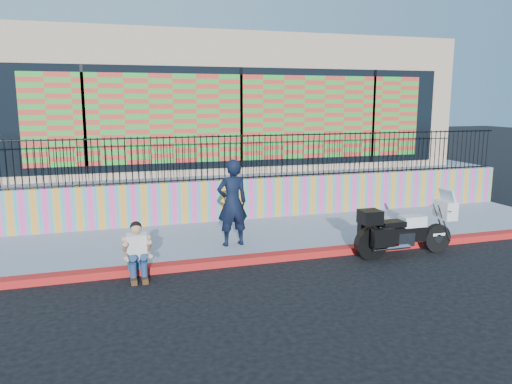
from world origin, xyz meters
name	(u,v)px	position (x,y,z in m)	size (l,w,h in m)	color
ground	(293,258)	(0.00, 0.00, 0.00)	(90.00, 90.00, 0.00)	black
red_curb	(293,255)	(0.00, 0.00, 0.07)	(16.00, 0.30, 0.15)	red
sidewalk	(269,236)	(0.00, 1.65, 0.07)	(16.00, 3.00, 0.15)	gray
mural_wall	(250,198)	(0.00, 3.25, 0.70)	(16.00, 0.20, 1.10)	#FF439E
metal_fence	(250,157)	(0.00, 3.25, 1.85)	(15.80, 0.04, 1.20)	black
elevated_platform	(211,175)	(0.00, 8.35, 0.62)	(16.00, 10.00, 1.25)	gray
storefront_building	(211,103)	(0.00, 8.13, 3.25)	(14.00, 8.06, 4.00)	tan
police_motorcycle	(403,229)	(2.36, -0.50, 0.60)	(2.30, 0.76, 1.43)	black
police_officer	(232,203)	(-1.11, 0.89, 1.12)	(0.70, 0.46, 1.93)	black
seated_man	(138,256)	(-3.27, -0.27, 0.45)	(0.54, 0.71, 1.06)	navy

